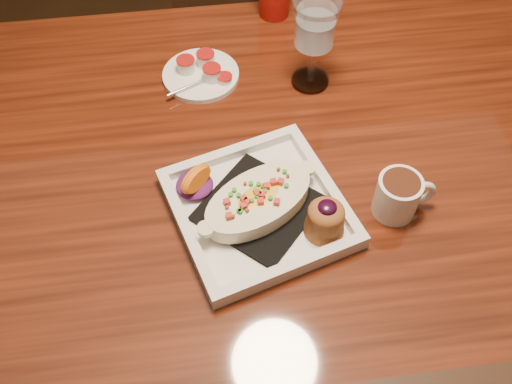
{
  "coord_description": "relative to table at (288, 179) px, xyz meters",
  "views": [
    {
      "loc": [
        -0.16,
        -0.68,
        1.56
      ],
      "look_at": [
        -0.08,
        -0.11,
        0.77
      ],
      "focal_mm": 40.0,
      "sensor_mm": 36.0,
      "label": 1
    }
  ],
  "objects": [
    {
      "name": "table",
      "position": [
        0.0,
        0.0,
        0.0
      ],
      "size": [
        1.5,
        0.9,
        0.75
      ],
      "color": "maroon",
      "rests_on": "floor"
    },
    {
      "name": "coffee_mug",
      "position": [
        0.15,
        -0.16,
        0.14
      ],
      "size": [
        0.1,
        0.07,
        0.08
      ],
      "rotation": [
        0.0,
        0.0,
        0.03
      ],
      "color": "white",
      "rests_on": "table"
    },
    {
      "name": "creamer_loose",
      "position": [
        -0.1,
        0.18,
        0.11
      ],
      "size": [
        0.03,
        0.03,
        0.02
      ],
      "color": "white",
      "rests_on": "table"
    },
    {
      "name": "plate",
      "position": [
        -0.07,
        -0.14,
        0.12
      ],
      "size": [
        0.34,
        0.34,
        0.08
      ],
      "rotation": [
        0.0,
        0.0,
        0.29
      ],
      "color": "white",
      "rests_on": "table"
    },
    {
      "name": "saucer",
      "position": [
        -0.15,
        0.21,
        0.11
      ],
      "size": [
        0.16,
        0.16,
        0.11
      ],
      "color": "white",
      "rests_on": "table"
    },
    {
      "name": "floor",
      "position": [
        0.0,
        0.0,
        -0.65
      ],
      "size": [
        7.0,
        7.0,
        0.0
      ],
      "primitive_type": "plane",
      "color": "black",
      "rests_on": "ground"
    },
    {
      "name": "chair_far",
      "position": [
        -0.0,
        0.63,
        -0.15
      ],
      "size": [
        0.42,
        0.42,
        0.93
      ],
      "rotation": [
        0.0,
        0.0,
        3.14
      ],
      "color": "black",
      "rests_on": "floor"
    },
    {
      "name": "goblet",
      "position": [
        0.07,
        0.17,
        0.23
      ],
      "size": [
        0.09,
        0.09,
        0.19
      ],
      "color": "silver",
      "rests_on": "table"
    }
  ]
}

